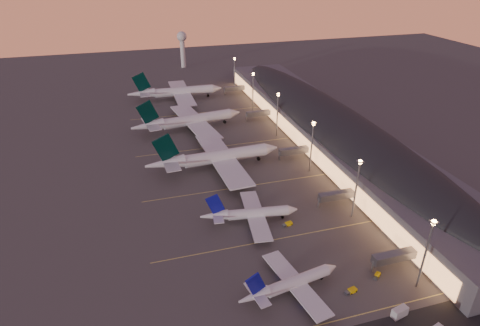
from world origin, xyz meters
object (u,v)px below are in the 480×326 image
airliner_wide_far (176,92)px  baggage_tug_c (288,224)px  airliner_narrow_north (250,214)px  airliner_wide_near (215,157)px  baggage_tug_a (351,291)px  baggage_tug_b (377,276)px  airliner_wide_mid (188,121)px  catering_truck_a (400,312)px  airliner_narrow_south (290,284)px  radar_tower (182,43)px

airliner_wide_far → baggage_tug_c: airliner_wide_far is taller
airliner_wide_far → airliner_narrow_north: bearing=-87.4°
airliner_wide_near → baggage_tug_c: 57.55m
baggage_tug_c → airliner_wide_far: bearing=84.7°
airliner_wide_near → baggage_tug_a: 95.92m
baggage_tug_b → airliner_wide_mid: bearing=68.4°
airliner_wide_mid → catering_truck_a: 161.42m
airliner_wide_mid → baggage_tug_b: bearing=-83.8°
airliner_narrow_north → airliner_narrow_south: bearing=-81.5°
airliner_narrow_north → radar_tower: (14.68, 251.28, 18.28)m
airliner_wide_far → baggage_tug_a: 205.69m
airliner_narrow_north → airliner_wide_near: 48.27m
airliner_wide_mid → baggage_tug_b: airliner_wide_mid is taller
baggage_tug_a → airliner_narrow_south: bearing=151.1°
baggage_tug_a → baggage_tug_b: bearing=5.5°
baggage_tug_a → catering_truck_a: catering_truck_a is taller
baggage_tug_a → baggage_tug_c: bearing=86.7°
baggage_tug_b → baggage_tug_a: bearing=160.8°
airliner_wide_mid → baggage_tug_c: bearing=-87.9°
baggage_tug_a → catering_truck_a: size_ratio=0.75×
airliner_wide_far → baggage_tug_b: size_ratio=19.25×
airliner_narrow_south → baggage_tug_c: size_ratio=8.22×
airliner_narrow_south → catering_truck_a: bearing=-43.1°
airliner_wide_mid → radar_tower: size_ratio=2.10×
baggage_tug_b → catering_truck_a: bearing=-136.5°
airliner_narrow_south → baggage_tug_c: bearing=58.6°
airliner_wide_far → baggage_tug_c: 167.04m
airliner_wide_near → baggage_tug_c: bearing=-76.7°
airliner_wide_mid → baggage_tug_c: size_ratio=15.78×
baggage_tug_a → baggage_tug_c: (-5.67, 38.26, -0.00)m
radar_tower → baggage_tug_b: size_ratio=9.21×
airliner_wide_mid → baggage_tug_a: size_ratio=15.76×
baggage_tug_c → catering_truck_a: size_ratio=0.75×
airliner_wide_near → radar_tower: radar_tower is taller
baggage_tug_b → baggage_tug_c: (-17.44, 34.59, 0.09)m
catering_truck_a → airliner_wide_near: bearing=94.3°
baggage_tug_b → airliner_wide_near: bearing=74.2°
airliner_narrow_north → baggage_tug_c: bearing=-19.3°
airliner_wide_near → airliner_wide_far: airliner_wide_far is taller
airliner_narrow_south → airliner_wide_far: (-6.37, 198.43, 2.33)m
airliner_wide_near → airliner_wide_mid: bearing=91.2°
airliner_narrow_south → baggage_tug_a: airliner_narrow_south is taller
airliner_wide_mid → airliner_wide_far: 58.83m
airliner_wide_near → radar_tower: size_ratio=2.08×
radar_tower → baggage_tug_a: bearing=-89.1°
airliner_wide_mid → airliner_wide_far: (1.19, 58.82, -0.01)m
airliner_narrow_north → airliner_wide_mid: size_ratio=0.57×
airliner_narrow_south → radar_tower: radar_tower is taller
airliner_narrow_north → baggage_tug_b: (30.93, -41.41, -3.13)m
radar_tower → baggage_tug_c: size_ratio=7.52×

